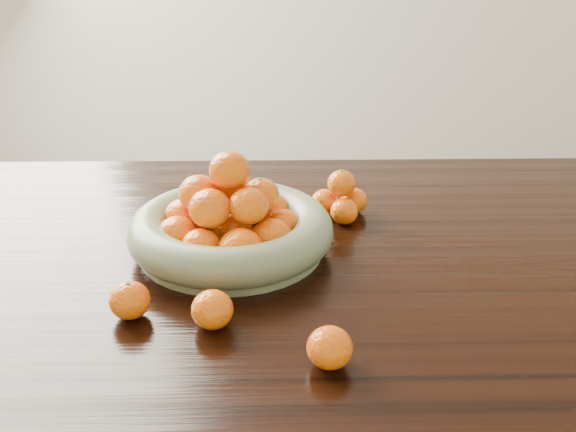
{
  "coord_description": "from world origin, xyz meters",
  "views": [
    {
      "loc": [
        -0.06,
        -1.0,
        1.27
      ],
      "look_at": [
        -0.04,
        -0.02,
        0.83
      ],
      "focal_mm": 40.0,
      "sensor_mm": 36.0,
      "label": 1
    }
  ],
  "objects_px": {
    "fruit_bowl": "(230,226)",
    "loose_orange_0": "(130,300)",
    "orange_pyramid": "(341,199)",
    "dining_table": "(311,297)"
  },
  "relations": [
    {
      "from": "fruit_bowl",
      "to": "loose_orange_0",
      "type": "relative_size",
      "value": 5.93
    },
    {
      "from": "fruit_bowl",
      "to": "loose_orange_0",
      "type": "xyz_separation_m",
      "value": [
        -0.13,
        -0.21,
        -0.02
      ]
    },
    {
      "from": "orange_pyramid",
      "to": "loose_orange_0",
      "type": "distance_m",
      "value": 0.49
    },
    {
      "from": "dining_table",
      "to": "loose_orange_0",
      "type": "relative_size",
      "value": 33.26
    },
    {
      "from": "fruit_bowl",
      "to": "dining_table",
      "type": "bearing_deg",
      "value": -5.35
    },
    {
      "from": "dining_table",
      "to": "orange_pyramid",
      "type": "relative_size",
      "value": 17.7
    },
    {
      "from": "dining_table",
      "to": "fruit_bowl",
      "type": "xyz_separation_m",
      "value": [
        -0.14,
        0.01,
        0.14
      ]
    },
    {
      "from": "fruit_bowl",
      "to": "orange_pyramid",
      "type": "xyz_separation_m",
      "value": [
        0.21,
        0.14,
        -0.01
      ]
    },
    {
      "from": "dining_table",
      "to": "orange_pyramid",
      "type": "distance_m",
      "value": 0.21
    },
    {
      "from": "orange_pyramid",
      "to": "loose_orange_0",
      "type": "xyz_separation_m",
      "value": [
        -0.34,
        -0.36,
        -0.01
      ]
    }
  ]
}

